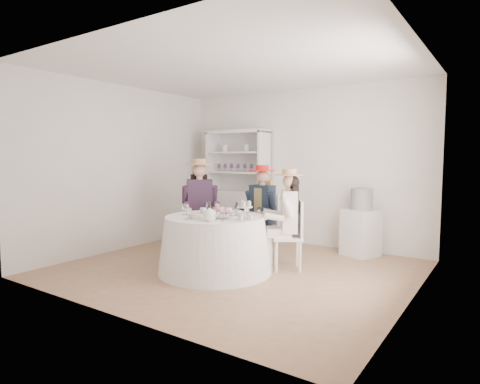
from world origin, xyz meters
The scene contains 23 objects.
ground centered at (0.00, 0.00, 0.00)m, with size 4.50×4.50×0.00m, color #8D6646.
ceiling centered at (0.00, 0.00, 2.70)m, with size 4.50×4.50×0.00m, color white.
wall_back centered at (0.00, 2.00, 1.35)m, with size 4.50×4.50×0.00m, color silver.
wall_front centered at (0.00, -2.00, 1.35)m, with size 4.50×4.50×0.00m, color silver.
wall_left centered at (-2.25, 0.00, 1.35)m, with size 4.50×4.50×0.00m, color silver.
wall_right centered at (2.25, 0.00, 1.35)m, with size 4.50×4.50×0.00m, color silver.
tea_table centered at (-0.15, -0.28, 0.37)m, with size 1.51×1.51×0.75m.
hutch centered at (-1.16, 1.77, 0.72)m, with size 1.26×0.61×2.02m.
side_table centered at (1.18, 1.70, 0.36)m, with size 0.46×0.46×0.72m, color silver.
hatbox centered at (1.18, 1.70, 0.88)m, with size 0.33×0.33×0.33m, color black.
guest_left centered at (-0.91, 0.33, 0.85)m, with size 0.64×0.64×1.50m.
guest_mid centered at (-0.02, 0.70, 0.80)m, with size 0.52×0.54×1.41m.
guest_right centered at (0.59, 0.37, 0.77)m, with size 0.59×0.55×1.37m.
spare_chair centered at (-0.38, 1.30, 0.54)m, with size 0.44×0.44×1.01m.
teacup_a centered at (-0.42, -0.18, 0.79)m, with size 0.09×0.09×0.07m, color white.
teacup_b centered at (-0.21, -0.01, 0.78)m, with size 0.07×0.07×0.07m, color white.
teacup_c centered at (0.10, -0.10, 0.78)m, with size 0.09×0.09×0.07m, color white.
flower_bowl centered at (0.06, -0.38, 0.78)m, with size 0.24×0.24×0.06m, color white.
flower_arrangement centered at (0.05, -0.35, 0.84)m, with size 0.18×0.18×0.07m.
table_teapot centered at (0.06, -0.65, 0.82)m, with size 0.23×0.16×0.17m.
sandwich_plate centered at (-0.20, -0.62, 0.76)m, with size 0.25×0.25×0.06m.
cupcake_stand centered at (0.38, -0.35, 0.84)m, with size 0.25×0.25×0.23m.
stemware_set centered at (-0.15, -0.28, 0.82)m, with size 0.89×0.93×0.15m.
Camera 1 is at (3.06, -4.43, 1.53)m, focal length 30.00 mm.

